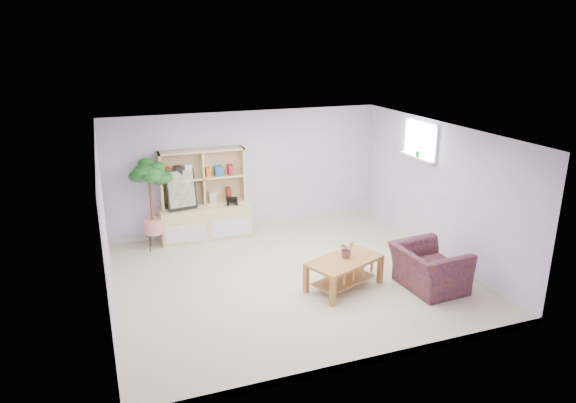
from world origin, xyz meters
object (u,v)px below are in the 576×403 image
object	(u,v)px
coffee_table	(344,273)
armchair	(429,265)
storage_unit	(204,195)
floor_tree	(152,205)

from	to	relation	value
coffee_table	armchair	xyz separation A→B (m)	(1.23, -0.46, 0.15)
storage_unit	armchair	world-z (taller)	storage_unit
storage_unit	coffee_table	size ratio (longest dim) A/B	1.49
coffee_table	floor_tree	size ratio (longest dim) A/B	0.69
floor_tree	armchair	bearing A→B (deg)	-38.56
coffee_table	floor_tree	bearing A→B (deg)	113.36
armchair	floor_tree	bearing A→B (deg)	47.96
storage_unit	armchair	bearing A→B (deg)	-49.30
storage_unit	coffee_table	xyz separation A→B (m)	(1.60, -2.83, -0.63)
armchair	coffee_table	bearing A→B (deg)	65.96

